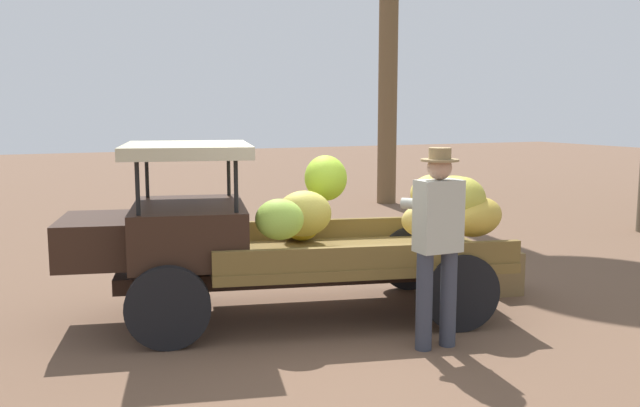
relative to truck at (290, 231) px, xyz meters
name	(u,v)px	position (x,y,z in m)	size (l,w,h in m)	color
ground_plane	(324,319)	(-0.27, 0.28, -0.91)	(60.00, 60.00, 0.00)	brown
truck	(290,231)	(0.00, 0.00, 0.00)	(4.65, 2.57, 1.83)	black
farmer	(438,235)	(-0.85, 1.46, 0.14)	(0.53, 0.46, 1.83)	#383B49
wooden_crate	(499,271)	(-2.63, 0.16, -0.66)	(0.52, 0.39, 0.51)	olive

